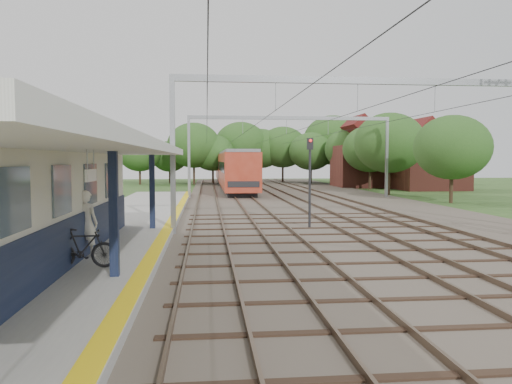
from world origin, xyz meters
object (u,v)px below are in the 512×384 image
bicycle (83,248)px  train (232,168)px  person (86,223)px  signal_post (310,172)px

bicycle → train: size_ratio=0.05×
person → bicycle: (0.32, -1.75, -0.47)m
person → train: (6.75, 45.03, 0.92)m
bicycle → train: train is taller
bicycle → signal_post: signal_post is taller
bicycle → signal_post: size_ratio=0.42×
bicycle → train: (6.43, 46.78, 1.39)m
person → signal_post: 11.58m
person → signal_post: size_ratio=0.47×
train → signal_post: signal_post is taller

